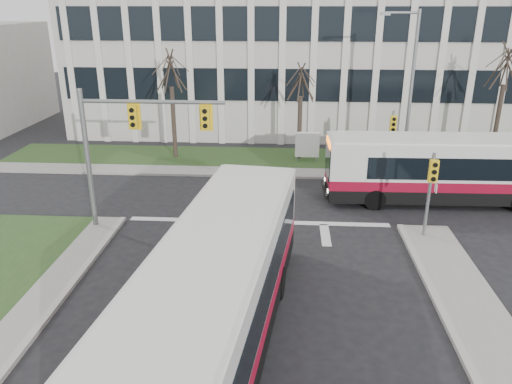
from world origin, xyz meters
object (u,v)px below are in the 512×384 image
object	(u,v)px
streetlight	(409,84)
bus_main	(216,302)
bus_cross	(451,171)
directory_sign	(307,145)

from	to	relation	value
streetlight	bus_main	size ratio (longest dim) A/B	0.69
bus_main	bus_cross	size ratio (longest dim) A/B	1.09
directory_sign	streetlight	bearing A→B (deg)	-13.23
streetlight	directory_sign	world-z (taller)	streetlight
streetlight	directory_sign	size ratio (longest dim) A/B	4.60
directory_sign	bus_cross	bearing A→B (deg)	-41.44
streetlight	directory_sign	xyz separation A→B (m)	(-5.53, 1.30, -4.02)
bus_main	directory_sign	bearing A→B (deg)	87.07
directory_sign	bus_main	bearing A→B (deg)	-99.46
bus_main	bus_cross	xyz separation A→B (m)	(10.06, 12.54, -0.14)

